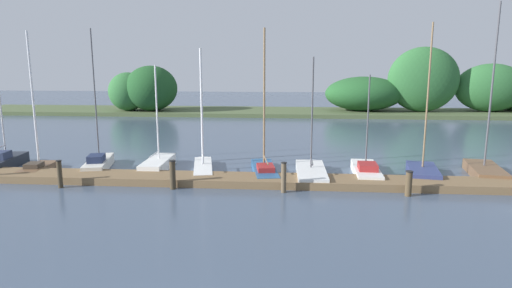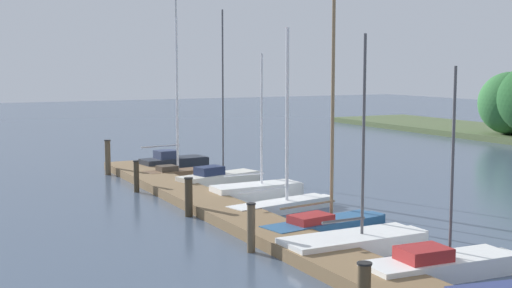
% 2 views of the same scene
% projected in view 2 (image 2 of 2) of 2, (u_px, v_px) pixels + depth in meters
% --- Properties ---
extents(dock_pier, '(28.40, 1.80, 0.35)m').
position_uv_depth(dock_pier, '(251.00, 223.00, 21.56)').
color(dock_pier, brown).
rests_on(dock_pier, ground).
extents(sailboat_0, '(1.55, 3.48, 8.17)m').
position_uv_depth(sailboat_0, '(175.00, 161.00, 33.61)').
color(sailboat_0, '#232833').
rests_on(sailboat_0, ground).
extents(sailboat_1, '(1.20, 2.92, 7.12)m').
position_uv_depth(sailboat_1, '(176.00, 169.00, 31.13)').
color(sailboat_1, brown).
rests_on(sailboat_1, ground).
extents(sailboat_2, '(1.83, 3.95, 7.29)m').
position_uv_depth(sailboat_2, '(220.00, 177.00, 29.05)').
color(sailboat_2, silver).
rests_on(sailboat_2, ground).
extents(sailboat_3, '(1.18, 3.64, 5.47)m').
position_uv_depth(sailboat_3, '(259.00, 190.00, 26.34)').
color(sailboat_3, white).
rests_on(sailboat_3, ground).
extents(sailboat_4, '(1.68, 4.36, 6.29)m').
position_uv_depth(sailboat_4, '(284.00, 201.00, 24.04)').
color(sailboat_4, white).
rests_on(sailboat_4, ground).
extents(sailboat_5, '(1.72, 4.47, 7.24)m').
position_uv_depth(sailboat_5, '(327.00, 221.00, 21.04)').
color(sailboat_5, '#285684').
rests_on(sailboat_5, ground).
extents(sailboat_6, '(1.44, 4.33, 5.85)m').
position_uv_depth(sailboat_6, '(358.00, 242.00, 18.77)').
color(sailboat_6, white).
rests_on(sailboat_6, ground).
extents(sailboat_7, '(1.34, 4.18, 5.01)m').
position_uv_depth(sailboat_7, '(443.00, 264.00, 16.56)').
color(sailboat_7, white).
rests_on(sailboat_7, ground).
extents(mooring_piling_0, '(0.30, 0.30, 1.62)m').
position_uv_depth(mooring_piling_0, '(108.00, 157.00, 32.03)').
color(mooring_piling_0, brown).
rests_on(mooring_piling_0, ground).
extents(mooring_piling_1, '(0.25, 0.25, 1.27)m').
position_uv_depth(mooring_piling_1, '(136.00, 176.00, 27.62)').
color(mooring_piling_1, '#3D3323').
rests_on(mooring_piling_1, ground).
extents(mooring_piling_2, '(0.30, 0.30, 1.31)m').
position_uv_depth(mooring_piling_2, '(189.00, 197.00, 23.17)').
color(mooring_piling_2, '#3D3323').
rests_on(mooring_piling_2, ground).
extents(mooring_piling_3, '(0.25, 0.25, 1.35)m').
position_uv_depth(mooring_piling_3, '(251.00, 227.00, 18.71)').
color(mooring_piling_3, brown).
rests_on(mooring_piling_3, ground).
extents(mooring_piling_4, '(0.31, 0.31, 1.09)m').
position_uv_depth(mooring_piling_4, '(364.00, 288.00, 14.01)').
color(mooring_piling_4, '#4C3D28').
rests_on(mooring_piling_4, ground).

